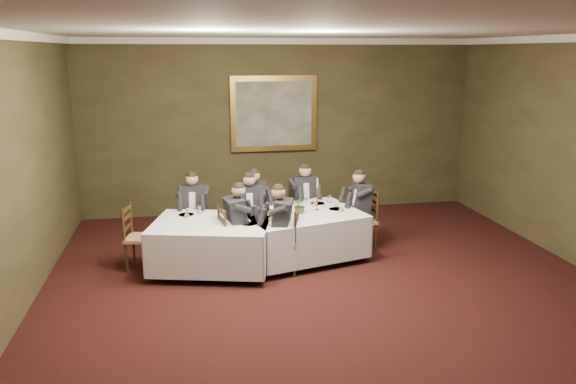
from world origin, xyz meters
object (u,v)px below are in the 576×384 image
object	(u,v)px
chair_main_endright	(362,232)
diner_sec_endright	(284,239)
chair_main_backleft	(252,229)
chair_sec_backright	(250,234)
chair_sec_endright	(285,254)
chair_main_endleft	(234,252)
diner_main_endright	(362,219)
centerpiece	(300,205)
diner_main_backleft	(252,216)
diner_sec_backleft	(194,220)
table_main	(302,231)
diner_main_endleft	(235,237)
candlestick	(317,198)
painting	(274,114)
chair_main_backright	(303,222)
table_second	(212,242)
chair_sec_backleft	(195,233)
chair_sec_endleft	(141,251)
diner_main_backright	(303,210)
diner_sec_backright	(250,221)

from	to	relation	value
chair_main_endright	diner_sec_endright	size ratio (longest dim) A/B	0.74
chair_main_backleft	chair_sec_backright	bearing A→B (deg)	54.15
chair_sec_endright	chair_main_endleft	bearing A→B (deg)	90.14
diner_main_endright	centerpiece	bearing A→B (deg)	105.64
diner_main_backleft	diner_sec_backleft	size ratio (longest dim) A/B	1.00
table_main	chair_sec_backright	bearing A→B (deg)	146.91
diner_main_endleft	candlestick	distance (m)	1.49
diner_main_endleft	chair_main_endright	world-z (taller)	diner_main_endleft
chair_sec_backright	painting	world-z (taller)	painting
diner_main_endleft	centerpiece	size ratio (longest dim) A/B	4.69
table_main	diner_main_backleft	distance (m)	1.05
chair_main_backright	chair_main_endleft	xyz separation A→B (m)	(-1.35, -1.32, 0.00)
chair_sec_endright	table_main	bearing A→B (deg)	-18.14
table_second	diner_main_endleft	xyz separation A→B (m)	(0.34, -0.04, 0.06)
chair_main_backright	chair_sec_backleft	distance (m)	1.94
chair_main_endright	chair_sec_endright	distance (m)	1.69
chair_sec_backright	diner_sec_endright	distance (m)	1.12
chair_main_endleft	candlestick	distance (m)	1.58
diner_main_endleft	chair_sec_backleft	xyz separation A→B (m)	(-0.58, 1.02, -0.23)
chair_main_backleft	chair_sec_endright	world-z (taller)	same
candlestick	painting	distance (m)	2.91
painting	table_main	bearing A→B (deg)	-90.00
diner_main_endright	candlestick	size ratio (longest dim) A/B	2.51
chair_main_endleft	diner_sec_endright	bearing A→B (deg)	61.94
diner_main_endleft	centerpiece	world-z (taller)	diner_main_endleft
chair_sec_backright	chair_sec_backleft	bearing A→B (deg)	-8.09
chair_main_endright	chair_sec_endleft	world-z (taller)	same
diner_main_backright	chair_sec_endright	size ratio (longest dim) A/B	1.35
chair_sec_endright	chair_main_backright	bearing A→B (deg)	-4.04
table_main	chair_main_endleft	xyz separation A→B (m)	(-1.11, -0.29, -0.17)
chair_main_backleft	diner_main_backright	bearing A→B (deg)	170.73
centerpiece	diner_main_backleft	bearing A→B (deg)	129.60
diner_main_endleft	chair_main_endright	distance (m)	2.30
chair_main_endright	diner_sec_backright	xyz separation A→B (m)	(-1.89, 0.20, 0.23)
chair_sec_endleft	chair_sec_endright	bearing A→B (deg)	87.90
chair_main_endright	candlestick	xyz separation A→B (m)	(-0.84, -0.20, 0.68)
centerpiece	diner_sec_backright	bearing A→B (deg)	143.96
chair_main_endleft	chair_main_endright	distance (m)	2.30
diner_main_backleft	chair_sec_backleft	bearing A→B (deg)	-21.41
centerpiece	candlestick	xyz separation A→B (m)	(0.31, 0.13, 0.05)
diner_sec_backleft	centerpiece	bearing A→B (deg)	163.20
chair_sec_endleft	candlestick	bearing A→B (deg)	103.51
chair_main_endleft	painting	distance (m)	3.71
chair_sec_backright	candlestick	bearing A→B (deg)	164.29
diner_main_backleft	chair_sec_backleft	xyz separation A→B (m)	(-0.97, -0.03, -0.23)
diner_main_endleft	chair_sec_endleft	xyz separation A→B (m)	(-1.42, 0.31, -0.23)
chair_main_endright	painting	size ratio (longest dim) A/B	0.57
diner_main_backleft	chair_main_backright	xyz separation A→B (m)	(0.94, 0.26, -0.23)
chair_sec_backleft	diner_main_backleft	bearing A→B (deg)	-169.89
diner_main_backleft	chair_sec_endright	bearing A→B (deg)	81.19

